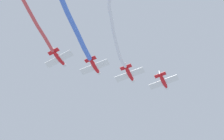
{
  "coord_description": "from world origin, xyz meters",
  "views": [
    {
      "loc": [
        7.98,
        -49.58,
        3.13
      ],
      "look_at": [
        -6.97,
        -8.58,
        63.71
      ],
      "focal_mm": 57.71,
      "sensor_mm": 36.0,
      "label": 1
    }
  ],
  "objects": [
    {
      "name": "airplane_right_wing",
      "position": [
        -10.06,
        -10.56,
        63.84
      ],
      "size": [
        6.43,
        4.82,
        1.6
      ],
      "rotation": [
        0.0,
        0.0,
        1.48
      ],
      "color": "red"
    },
    {
      "name": "smoke_trail_right_wing",
      "position": [
        -9.74,
        -25.13,
        63.09
      ],
      "size": [
        2.98,
        25.36,
        2.5
      ],
      "color": "#4C75DB"
    },
    {
      "name": "airplane_lead",
      "position": [
        2.33,
        -2.21,
        63.34
      ],
      "size": [
        6.43,
        4.82,
        1.6
      ],
      "rotation": [
        0.0,
        0.0,
        1.47
      ],
      "color": "red"
    },
    {
      "name": "airplane_left_wing",
      "position": [
        -3.87,
        -6.38,
        63.59
      ],
      "size": [
        6.41,
        4.8,
        1.6
      ],
      "rotation": [
        0.0,
        0.0,
        1.49
      ],
      "color": "red"
    },
    {
      "name": "smoke_trail_left_wing",
      "position": [
        -2.3,
        -20.41,
        62.45
      ],
      "size": [
        6.53,
        23.81,
        2.73
      ],
      "color": "white"
    },
    {
      "name": "airplane_slot",
      "position": [
        -16.25,
        -14.73,
        64.09
      ],
      "size": [
        6.48,
        4.9,
        1.6
      ],
      "rotation": [
        0.0,
        0.0,
        1.39
      ],
      "color": "red"
    }
  ]
}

